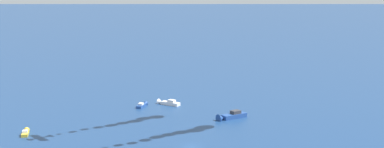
% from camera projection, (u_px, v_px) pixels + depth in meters
% --- Properties ---
extents(ground_plane, '(2000.00, 2000.00, 0.00)m').
position_uv_depth(ground_plane, '(192.00, 146.00, 148.63)').
color(ground_plane, navy).
extents(motorboat_far_port, '(6.86, 10.69, 3.05)m').
position_uv_depth(motorboat_far_port, '(230.00, 116.00, 177.78)').
color(motorboat_far_port, '#23478C').
rests_on(motorboat_far_port, ground_plane).
extents(motorboat_inshore, '(3.35, 7.07, 1.99)m').
position_uv_depth(motorboat_inshore, '(142.00, 105.00, 194.74)').
color(motorboat_inshore, '#23478C').
rests_on(motorboat_inshore, ground_plane).
extents(motorboat_mid_cluster, '(5.53, 6.11, 1.91)m').
position_uv_depth(motorboat_mid_cluster, '(26.00, 132.00, 159.96)').
color(motorboat_mid_cluster, gold).
rests_on(motorboat_mid_cluster, ground_plane).
extents(motorboat_outer_ring_d, '(8.71, 2.65, 2.50)m').
position_uv_depth(motorboat_outer_ring_d, '(168.00, 103.00, 197.66)').
color(motorboat_outer_ring_d, white).
rests_on(motorboat_outer_ring_d, ground_plane).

